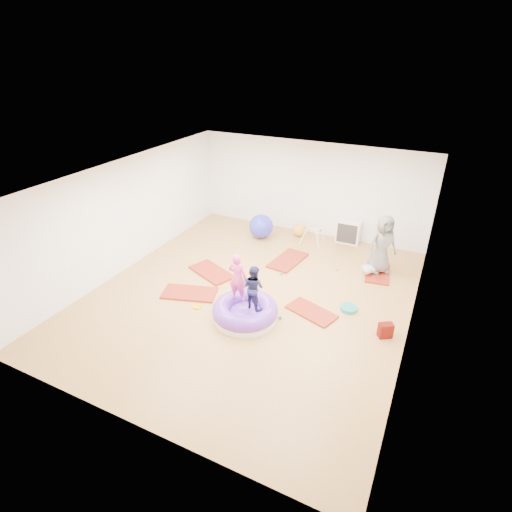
% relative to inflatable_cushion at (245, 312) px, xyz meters
% --- Properties ---
extents(room, '(7.01, 8.01, 2.81)m').
position_rel_inflatable_cushion_xyz_m(room, '(-0.30, 0.85, 1.23)').
color(room, '#B59336').
rests_on(room, ground).
extents(gym_mat_front_left, '(1.38, 0.97, 0.05)m').
position_rel_inflatable_cushion_xyz_m(gym_mat_front_left, '(-1.62, 0.27, -0.15)').
color(gym_mat_front_left, '#A1281B').
rests_on(gym_mat_front_left, ground).
extents(gym_mat_mid_left, '(1.37, 1.04, 0.05)m').
position_rel_inflatable_cushion_xyz_m(gym_mat_mid_left, '(-1.67, 1.34, -0.15)').
color(gym_mat_mid_left, '#A1281B').
rests_on(gym_mat_mid_left, ground).
extents(gym_mat_center_back, '(0.80, 1.34, 0.05)m').
position_rel_inflatable_cushion_xyz_m(gym_mat_center_back, '(-0.14, 2.78, -0.15)').
color(gym_mat_center_back, '#A1281B').
rests_on(gym_mat_center_back, ground).
extents(gym_mat_right, '(1.20, 0.86, 0.05)m').
position_rel_inflatable_cushion_xyz_m(gym_mat_right, '(1.21, 0.81, -0.15)').
color(gym_mat_right, '#A1281B').
rests_on(gym_mat_right, ground).
extents(gym_mat_rear_right, '(0.73, 1.22, 0.05)m').
position_rel_inflatable_cushion_xyz_m(gym_mat_rear_right, '(2.19, 3.18, -0.15)').
color(gym_mat_rear_right, '#A1281B').
rests_on(gym_mat_rear_right, ground).
extents(inflatable_cushion, '(1.40, 1.40, 0.44)m').
position_rel_inflatable_cushion_xyz_m(inflatable_cushion, '(0.00, 0.00, 0.00)').
color(inflatable_cushion, white).
rests_on(inflatable_cushion, ground).
extents(child_pink, '(0.42, 0.29, 1.09)m').
position_rel_inflatable_cushion_xyz_m(child_pink, '(-0.23, 0.12, 0.78)').
color(child_pink, '#EC4795').
rests_on(child_pink, inflatable_cushion).
extents(child_navy, '(0.56, 0.48, 0.97)m').
position_rel_inflatable_cushion_xyz_m(child_navy, '(0.20, 0.01, 0.72)').
color(child_navy, '#1F204E').
rests_on(child_navy, inflatable_cushion).
extents(adult_caregiver, '(0.88, 0.85, 1.52)m').
position_rel_inflatable_cushion_xyz_m(adult_caregiver, '(2.19, 3.23, 0.64)').
color(adult_caregiver, slate).
rests_on(adult_caregiver, gym_mat_rear_right).
extents(infant, '(0.37, 0.38, 0.22)m').
position_rel_inflatable_cushion_xyz_m(infant, '(1.97, 3.00, -0.01)').
color(infant, '#99C6F0').
rests_on(infant, gym_mat_rear_right).
extents(ball_pit_balls, '(2.79, 2.77, 0.07)m').
position_rel_inflatable_cushion_xyz_m(ball_pit_balls, '(-0.11, 1.51, -0.14)').
color(ball_pit_balls, green).
rests_on(ball_pit_balls, ground).
extents(exercise_ball_blue, '(0.72, 0.72, 0.72)m').
position_rel_inflatable_cushion_xyz_m(exercise_ball_blue, '(-1.43, 3.84, 0.19)').
color(exercise_ball_blue, '#2E36CC').
rests_on(exercise_ball_blue, ground).
extents(exercise_ball_orange, '(0.39, 0.39, 0.39)m').
position_rel_inflatable_cushion_xyz_m(exercise_ball_orange, '(-0.43, 4.45, 0.02)').
color(exercise_ball_orange, '#FFAC2F').
rests_on(exercise_ball_orange, ground).
extents(infant_play_gym, '(0.62, 0.59, 0.48)m').
position_rel_inflatable_cushion_xyz_m(infant_play_gym, '(0.10, 4.11, 0.15)').
color(infant_play_gym, white).
rests_on(infant_play_gym, ground).
extents(cube_shelf, '(0.68, 0.33, 0.68)m').
position_rel_inflatable_cushion_xyz_m(cube_shelf, '(1.02, 4.64, 0.17)').
color(cube_shelf, white).
rests_on(cube_shelf, ground).
extents(balance_disc, '(0.37, 0.37, 0.08)m').
position_rel_inflatable_cushion_xyz_m(balance_disc, '(1.92, 1.27, -0.13)').
color(balance_disc, teal).
rests_on(balance_disc, ground).
extents(backpack, '(0.32, 0.29, 0.32)m').
position_rel_inflatable_cushion_xyz_m(backpack, '(2.80, 0.68, -0.01)').
color(backpack, '#9F0D02').
rests_on(backpack, ground).
extents(yellow_toy, '(0.21, 0.21, 0.03)m').
position_rel_inflatable_cushion_xyz_m(yellow_toy, '(-1.16, -0.11, -0.16)').
color(yellow_toy, '#E4B500').
rests_on(yellow_toy, ground).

